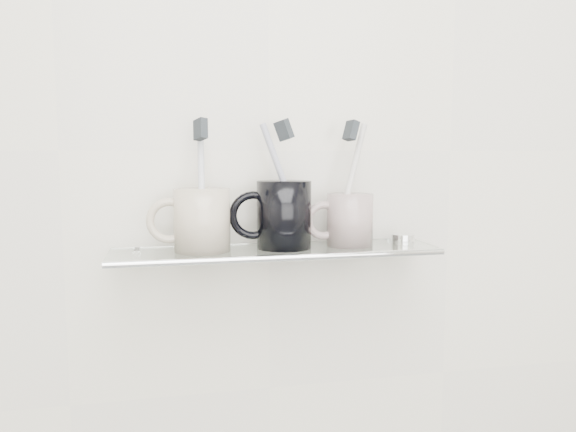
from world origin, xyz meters
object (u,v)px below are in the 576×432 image
object	(u,v)px
shelf_glass	(276,251)
mug_left	(202,220)
mug_right	(350,220)
mug_center	(284,215)

from	to	relation	value
shelf_glass	mug_left	size ratio (longest dim) A/B	5.34
mug_right	mug_left	bearing A→B (deg)	-165.65
shelf_glass	mug_left	world-z (taller)	mug_left
mug_left	shelf_glass	bearing A→B (deg)	5.31
mug_left	mug_center	world-z (taller)	mug_center
shelf_glass	mug_left	distance (m)	0.12
mug_left	mug_right	world-z (taller)	mug_left
mug_right	mug_center	bearing A→B (deg)	-165.65
mug_left	mug_center	size ratio (longest dim) A/B	0.90
shelf_glass	mug_center	size ratio (longest dim) A/B	4.82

